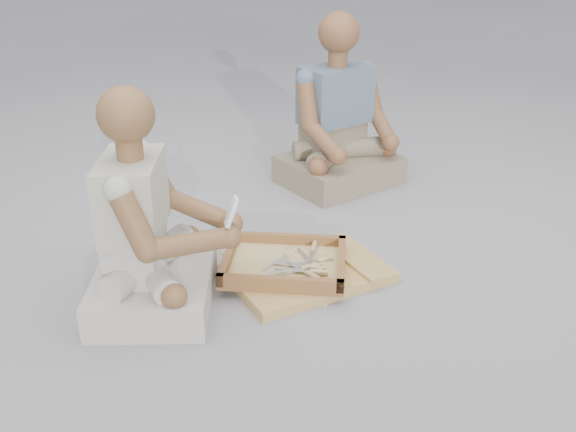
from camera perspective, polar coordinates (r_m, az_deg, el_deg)
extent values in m
plane|color=gray|center=(2.54, 1.91, -7.62)|extent=(60.00, 60.00, 0.00)
cube|color=olive|center=(2.69, 1.84, -5.11)|extent=(0.74, 0.60, 0.04)
cube|color=brown|center=(2.68, -0.31, -4.54)|extent=(0.59, 0.52, 0.02)
cube|color=brown|center=(2.82, 0.07, -2.11)|extent=(0.49, 0.16, 0.05)
cube|color=brown|center=(2.50, -0.75, -5.98)|extent=(0.49, 0.16, 0.05)
cube|color=brown|center=(2.65, 4.76, -4.15)|extent=(0.13, 0.39, 0.05)
cube|color=brown|center=(2.69, -5.31, -3.68)|extent=(0.13, 0.39, 0.05)
cube|color=tan|center=(2.67, -0.31, -4.32)|extent=(0.51, 0.44, 0.01)
cube|color=white|center=(2.59, 0.36, -4.80)|extent=(0.15, 0.06, 0.00)
cylinder|color=tan|center=(2.58, 2.78, -5.00)|extent=(0.07, 0.04, 0.02)
cube|color=white|center=(2.59, -0.41, -4.91)|extent=(0.15, 0.04, 0.00)
cylinder|color=tan|center=(2.62, 1.88, -4.53)|extent=(0.07, 0.03, 0.02)
cube|color=white|center=(2.71, 1.54, -3.57)|extent=(0.05, 0.15, 0.00)
cylinder|color=tan|center=(2.63, 2.61, -4.61)|extent=(0.04, 0.07, 0.02)
cube|color=white|center=(2.62, 0.65, -4.42)|extent=(0.09, 0.14, 0.00)
cylinder|color=tan|center=(2.55, 2.28, -5.35)|extent=(0.05, 0.07, 0.02)
cube|color=white|center=(2.66, 1.05, -4.24)|extent=(0.15, 0.03, 0.00)
cylinder|color=tan|center=(2.69, 3.29, -3.91)|extent=(0.07, 0.03, 0.02)
cube|color=white|center=(2.67, -1.22, -4.19)|extent=(0.12, 0.11, 0.00)
cylinder|color=tan|center=(2.74, 0.23, -3.30)|extent=(0.07, 0.06, 0.02)
cube|color=white|center=(2.68, 1.97, -3.78)|extent=(0.06, 0.15, 0.00)
cylinder|color=tan|center=(2.77, 2.31, -2.69)|extent=(0.04, 0.07, 0.02)
cube|color=white|center=(2.64, 0.26, -4.34)|extent=(0.14, 0.08, 0.00)
cylinder|color=tan|center=(2.62, 2.59, -4.65)|extent=(0.07, 0.05, 0.02)
cube|color=white|center=(2.60, 0.16, -5.08)|extent=(0.15, 0.05, 0.00)
cylinder|color=tan|center=(2.64, 2.32, -4.56)|extent=(0.07, 0.04, 0.02)
cube|color=tan|center=(2.98, -2.83, -2.33)|extent=(0.02, 0.02, 0.00)
cube|color=tan|center=(2.98, 5.13, -2.43)|extent=(0.02, 0.02, 0.00)
cube|color=tan|center=(2.67, 7.52, -6.03)|extent=(0.02, 0.02, 0.00)
cube|color=tan|center=(2.87, 5.75, -3.56)|extent=(0.02, 0.02, 0.00)
cube|color=tan|center=(3.04, -2.45, -1.77)|extent=(0.02, 0.02, 0.00)
cube|color=tan|center=(2.91, -5.88, -3.13)|extent=(0.02, 0.02, 0.00)
cube|color=tan|center=(2.90, -5.72, -3.30)|extent=(0.02, 0.02, 0.00)
cube|color=tan|center=(2.52, 3.30, -7.90)|extent=(0.02, 0.02, 0.00)
cube|color=tan|center=(2.67, 6.90, -5.99)|extent=(0.02, 0.02, 0.00)
cube|color=tan|center=(2.58, 4.59, -7.08)|extent=(0.02, 0.02, 0.00)
cube|color=tan|center=(3.02, 0.25, -1.93)|extent=(0.02, 0.02, 0.00)
cube|color=tan|center=(2.63, -5.09, -6.52)|extent=(0.02, 0.02, 0.00)
cube|color=tan|center=(2.68, 1.43, -5.68)|extent=(0.02, 0.02, 0.00)
cube|color=tan|center=(2.98, -3.24, -2.35)|extent=(0.02, 0.02, 0.00)
cube|color=tan|center=(2.78, 5.28, -4.59)|extent=(0.02, 0.02, 0.00)
cube|color=beige|center=(2.56, -11.76, -6.16)|extent=(0.51, 0.61, 0.14)
cube|color=beige|center=(2.49, -13.37, -3.07)|extent=(0.23, 0.33, 0.17)
cube|color=#B3AE9E|center=(2.39, -13.68, 1.75)|extent=(0.26, 0.37, 0.28)
sphere|color=brown|center=(2.29, -14.23, 8.74)|extent=(0.20, 0.20, 0.20)
sphere|color=brown|center=(2.45, -5.04, -0.66)|extent=(0.09, 0.09, 0.09)
sphere|color=brown|center=(2.35, -5.20, -1.87)|extent=(0.09, 0.09, 0.09)
cube|color=gray|center=(3.63, 4.55, 4.14)|extent=(0.75, 0.69, 0.15)
cube|color=gray|center=(3.62, 4.01, 6.94)|extent=(0.39, 0.33, 0.19)
cube|color=slate|center=(3.54, 4.24, 10.70)|extent=(0.43, 0.37, 0.31)
sphere|color=brown|center=(3.47, 4.53, 15.95)|extent=(0.22, 0.22, 0.22)
sphere|color=brown|center=(3.55, 9.11, 6.47)|extent=(0.10, 0.10, 0.10)
sphere|color=brown|center=(3.31, 4.47, 5.34)|extent=(0.10, 0.10, 0.10)
cube|color=white|center=(2.31, -5.05, 0.38)|extent=(0.05, 0.05, 0.11)
cube|color=black|center=(2.30, -5.06, 0.61)|extent=(0.02, 0.04, 0.04)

